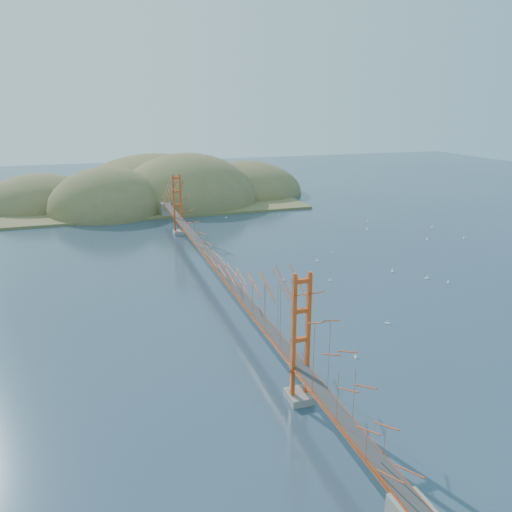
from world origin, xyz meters
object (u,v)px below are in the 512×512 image
object	(u,v)px
sailboat_0	(283,279)
bridge	(214,237)
sailboat_2	(427,278)
sailboat_1	(330,280)

from	to	relation	value
sailboat_0	bridge	bearing A→B (deg)	171.90
sailboat_2	sailboat_0	size ratio (longest dim) A/B	1.03
bridge	sailboat_2	world-z (taller)	bridge
bridge	sailboat_0	xyz separation A→B (m)	(9.77, -1.39, -6.86)
sailboat_0	sailboat_2	bearing A→B (deg)	-16.54
sailboat_1	sailboat_0	bearing A→B (deg)	160.19
bridge	sailboat_1	world-z (taller)	bridge
sailboat_2	sailboat_1	size ratio (longest dim) A/B	1.26
bridge	sailboat_2	bearing A→B (deg)	-13.86
bridge	sailboat_1	distance (m)	17.99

